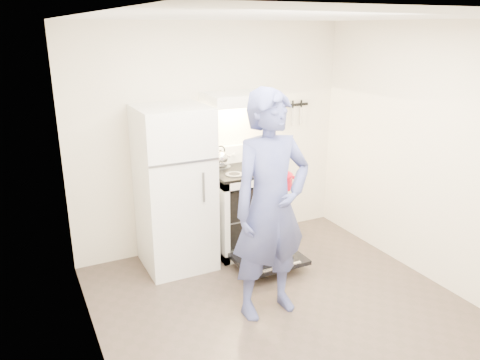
{
  "coord_description": "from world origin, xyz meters",
  "views": [
    {
      "loc": [
        -1.99,
        -2.92,
        2.44
      ],
      "look_at": [
        -0.05,
        1.0,
        1.0
      ],
      "focal_mm": 35.0,
      "sensor_mm": 36.0,
      "label": 1
    }
  ],
  "objects_px": {
    "stove_body": "(244,210)",
    "person": "(271,207)",
    "tea_kettle": "(221,157)",
    "dutch_oven": "(278,181)",
    "refrigerator": "(174,189)"
  },
  "relations": [
    {
      "from": "refrigerator",
      "to": "stove_body",
      "type": "bearing_deg",
      "value": 1.77
    },
    {
      "from": "tea_kettle",
      "to": "dutch_oven",
      "type": "relative_size",
      "value": 0.72
    },
    {
      "from": "stove_body",
      "to": "tea_kettle",
      "type": "relative_size",
      "value": 3.71
    },
    {
      "from": "refrigerator",
      "to": "stove_body",
      "type": "height_order",
      "value": "refrigerator"
    },
    {
      "from": "stove_body",
      "to": "person",
      "type": "bearing_deg",
      "value": -106.44
    },
    {
      "from": "stove_body",
      "to": "person",
      "type": "height_order",
      "value": "person"
    },
    {
      "from": "stove_body",
      "to": "person",
      "type": "xyz_separation_m",
      "value": [
        -0.36,
        -1.22,
        0.53
      ]
    },
    {
      "from": "refrigerator",
      "to": "tea_kettle",
      "type": "distance_m",
      "value": 0.66
    },
    {
      "from": "tea_kettle",
      "to": "dutch_oven",
      "type": "distance_m",
      "value": 0.98
    },
    {
      "from": "tea_kettle",
      "to": "person",
      "type": "distance_m",
      "value": 1.38
    },
    {
      "from": "refrigerator",
      "to": "tea_kettle",
      "type": "xyz_separation_m",
      "value": [
        0.6,
        0.17,
        0.22
      ]
    },
    {
      "from": "tea_kettle",
      "to": "dutch_oven",
      "type": "height_order",
      "value": "tea_kettle"
    },
    {
      "from": "refrigerator",
      "to": "person",
      "type": "distance_m",
      "value": 1.29
    },
    {
      "from": "person",
      "to": "refrigerator",
      "type": "bearing_deg",
      "value": 108.23
    },
    {
      "from": "stove_body",
      "to": "person",
      "type": "distance_m",
      "value": 1.38
    }
  ]
}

